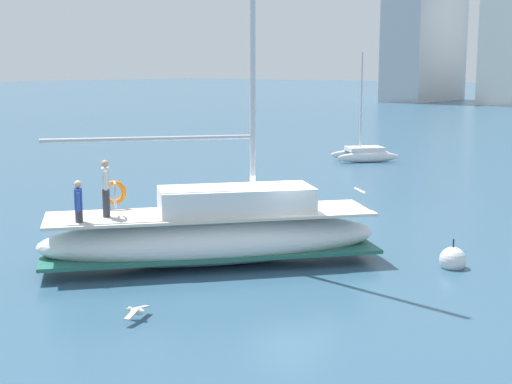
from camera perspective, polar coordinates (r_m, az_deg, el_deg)
ground_plane at (r=21.74m, az=2.10°, el=-5.10°), size 400.00×400.00×0.00m
main_sailboat at (r=20.97m, az=-3.27°, el=-3.11°), size 7.86×9.00×13.10m
moored_sloop_near at (r=43.75m, az=8.36°, el=3.03°), size 3.78×4.03×6.27m
seagull at (r=16.79m, az=-9.19°, el=-9.03°), size 0.51×0.97×0.16m
mooring_buoy at (r=21.37m, az=14.92°, el=-5.09°), size 0.74×0.74×0.97m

